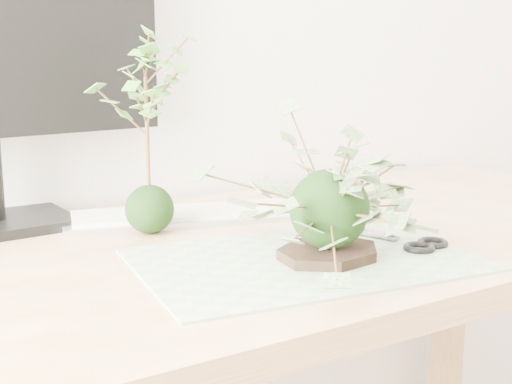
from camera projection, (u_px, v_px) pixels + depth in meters
desk at (272, 289)px, 1.17m from camera, size 1.60×0.70×0.74m
cutting_mat at (305, 260)px, 1.02m from camera, size 0.51×0.38×0.00m
stone_dish at (329, 253)px, 1.02m from camera, size 0.18×0.18×0.01m
ivy_kokedama at (330, 172)px, 1.00m from camera, size 0.35×0.35×0.23m
maple_kokedama at (146, 89)px, 1.13m from camera, size 0.23×0.23×0.34m
keyboard at (192, 215)px, 1.26m from camera, size 0.47×0.25×0.02m
scissors at (409, 243)px, 1.09m from camera, size 0.09×0.20×0.01m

